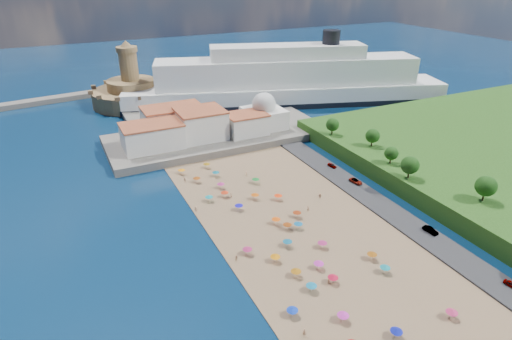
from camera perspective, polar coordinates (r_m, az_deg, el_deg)
ground at (r=116.80m, az=3.63°, el=-8.75°), size 700.00×700.00×0.00m
terrace at (r=178.83m, az=-5.01°, el=4.53°), size 90.00×36.00×3.00m
jetty at (r=205.14m, az=-14.38°, el=6.55°), size 18.00×70.00×2.40m
waterfront_buildings at (r=173.32m, az=-9.20°, el=5.84°), size 57.00×29.00×11.00m
domed_building at (r=182.17m, az=1.05°, el=7.53°), size 16.00×16.00×15.00m
fortress at (r=231.88m, az=-16.20°, el=9.96°), size 40.00×40.00×32.40m
cruise_ship at (r=225.48m, az=4.14°, el=11.55°), size 165.69×74.73×36.35m
beach_parasols at (r=107.33m, az=6.05°, el=-10.98°), size 32.66×114.83×2.20m
beachgoers at (r=113.47m, az=3.13°, el=-9.20°), size 38.77×97.33×1.89m
parked_cars at (r=135.04m, az=17.16°, el=-4.13°), size 2.92×73.26×1.44m
hillside_trees at (r=136.19m, az=23.70°, el=-0.81°), size 14.45×106.25×7.65m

